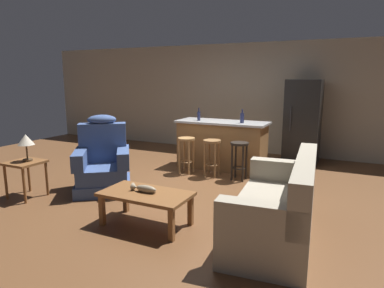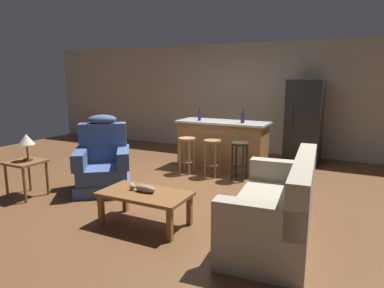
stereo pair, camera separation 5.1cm
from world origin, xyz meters
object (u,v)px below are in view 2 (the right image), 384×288
table_lamp (26,141)px  bar_stool_left (187,149)px  couch (278,209)px  refrigerator (304,122)px  bar_stool_middle (212,151)px  bottle_short_amber (199,116)px  fish_figurine (143,189)px  bottle_tall_green (243,118)px  kitchen_island (222,145)px  recliner_near_lamp (103,164)px  end_table (26,167)px  bar_stool_right (240,154)px  coffee_table (145,197)px

table_lamp → bar_stool_left: (1.55, 2.24, -0.40)m
couch → refrigerator: bearing=-90.4°
bar_stool_middle → bottle_short_amber: bottle_short_amber is taller
bar_stool_middle → fish_figurine: bearing=-88.3°
couch → bottle_short_amber: bottle_short_amber is taller
bar_stool_middle → bottle_tall_green: bearing=55.8°
refrigerator → bottle_tall_green: bearing=-126.1°
couch → kitchen_island: size_ratio=1.09×
bottle_tall_green → recliner_near_lamp: bearing=-129.4°
end_table → refrigerator: refrigerator is taller
recliner_near_lamp → bar_stool_right: size_ratio=1.76×
coffee_table → bar_stool_left: size_ratio=1.62×
bottle_tall_green → fish_figurine: bearing=-96.1°
fish_figurine → bottle_tall_green: bottle_tall_green is taller
couch → bar_stool_left: (-2.16, 1.93, 0.13)m
fish_figurine → refrigerator: size_ratio=0.19×
table_lamp → bottle_short_amber: (1.56, 2.76, 0.18)m
table_lamp → fish_figurine: bearing=-2.1°
fish_figurine → kitchen_island: size_ratio=0.19×
bar_stool_right → bottle_short_amber: bearing=153.1°
kitchen_island → refrigerator: 1.86m
bottle_short_amber → bottle_tall_green: bearing=2.2°
bar_stool_right → couch: bearing=-60.1°
coffee_table → couch: (1.53, 0.39, -0.02)m
end_table → bar_stool_middle: bearing=47.3°
end_table → kitchen_island: (2.04, 2.90, 0.02)m
end_table → bar_stool_right: bar_stool_right is taller
bar_stool_left → refrigerator: size_ratio=0.39×
recliner_near_lamp → bar_stool_middle: (1.29, 1.47, 0.05)m
fish_figurine → coffee_table: bearing=-9.7°
end_table → refrigerator: (3.40, 4.10, 0.42)m
bottle_tall_green → refrigerator: bearing=53.9°
recliner_near_lamp → end_table: size_ratio=2.14×
bar_stool_middle → coffee_table: bearing=-87.5°
kitchen_island → bottle_short_amber: size_ratio=7.03×
coffee_table → couch: couch is taller
coffee_table → kitchen_island: bearing=92.9°
table_lamp → refrigerator: size_ratio=0.23×
recliner_near_lamp → fish_figurine: bearing=21.6°
bar_stool_left → bar_stool_right: 1.05m
recliner_near_lamp → bar_stool_right: (1.81, 1.47, 0.05)m
couch → bottle_tall_green: 2.88m
table_lamp → bar_stool_middle: table_lamp is taller
refrigerator → bottle_short_amber: size_ratio=6.87×
kitchen_island → bar_stool_left: 0.79m
recliner_near_lamp → bar_stool_left: size_ratio=1.76×
kitchen_island → coffee_table: bearing=-87.1°
table_lamp → end_table: bearing=-125.2°
bottle_tall_green → kitchen_island: bearing=170.4°
fish_figurine → bar_stool_left: 2.39m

